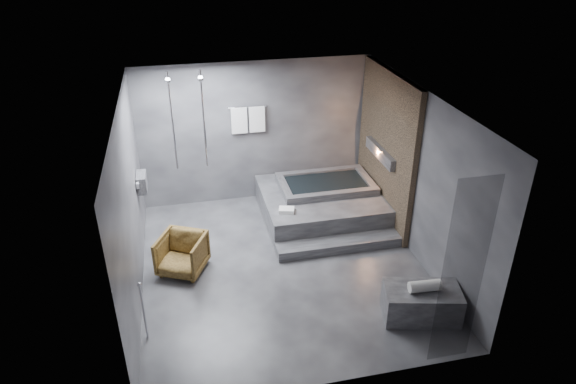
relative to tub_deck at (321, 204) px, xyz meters
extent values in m
plane|color=#2B2B2E|center=(-1.05, -1.45, -0.25)|extent=(5.00, 5.00, 0.00)
cube|color=#48484B|center=(-1.05, -1.45, 2.55)|extent=(4.50, 5.00, 0.04)
cube|color=#35353A|center=(-1.05, 1.05, 1.15)|extent=(4.50, 0.04, 2.80)
cube|color=#35353A|center=(-1.05, -3.95, 1.15)|extent=(4.50, 0.04, 2.80)
cube|color=#35353A|center=(-3.30, -1.45, 1.15)|extent=(0.04, 5.00, 2.80)
cube|color=#35353A|center=(1.20, -1.45, 1.15)|extent=(0.04, 5.00, 2.80)
cube|color=#83694C|center=(1.14, -0.20, 1.15)|extent=(0.10, 2.40, 2.78)
cube|color=#FF9938|center=(1.06, -0.20, 1.05)|extent=(0.14, 1.20, 0.20)
cube|color=slate|center=(-3.21, -0.05, 0.85)|extent=(0.16, 0.42, 0.30)
imported|color=beige|center=(-3.20, -0.15, 0.80)|extent=(0.08, 0.08, 0.21)
imported|color=beige|center=(-3.20, 0.05, 0.78)|extent=(0.07, 0.07, 0.15)
cylinder|color=silver|center=(-2.05, 0.60, 1.65)|extent=(0.04, 0.04, 1.80)
cylinder|color=silver|center=(-2.60, 0.60, 1.65)|extent=(0.04, 0.04, 1.80)
cylinder|color=silver|center=(-1.20, 0.99, 1.70)|extent=(0.75, 0.02, 0.02)
cube|color=white|center=(-1.37, 0.97, 1.45)|extent=(0.30, 0.06, 0.50)
cube|color=white|center=(-1.03, 0.97, 1.45)|extent=(0.30, 0.06, 0.50)
cylinder|color=silver|center=(-3.20, -2.65, 0.20)|extent=(0.04, 0.04, 0.90)
cube|color=black|center=(0.60, -3.90, 1.10)|extent=(0.55, 0.01, 2.60)
cube|color=#303033|center=(0.00, 0.00, 0.00)|extent=(2.20, 2.00, 0.50)
cube|color=#303033|center=(0.00, -1.18, -0.16)|extent=(2.20, 0.36, 0.18)
cube|color=#313133|center=(0.62, -3.07, -0.01)|extent=(1.17, 0.81, 0.48)
imported|color=#3F2A0F|center=(-2.66, -1.22, 0.07)|extent=(0.93, 0.94, 0.65)
cylinder|color=silver|center=(0.62, -3.09, 0.31)|extent=(0.46, 0.19, 0.16)
cube|color=white|center=(-0.79, -0.57, 0.29)|extent=(0.31, 0.26, 0.07)
camera|label=1|loc=(-2.48, -8.22, 4.80)|focal=32.00mm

